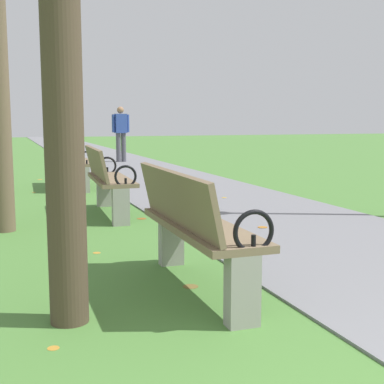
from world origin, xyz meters
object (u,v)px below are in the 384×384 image
at_px(park_bench_2, 194,226).
at_px(pedestrian_walking, 121,131).
at_px(park_bench_4, 76,162).
at_px(park_bench_3, 107,179).

xyz_separation_m(park_bench_2, pedestrian_walking, (2.06, 11.95, 0.44)).
height_order(park_bench_4, pedestrian_walking, pedestrian_walking).
bearing_deg(park_bench_4, pedestrian_walking, 69.73).
bearing_deg(park_bench_2, pedestrian_walking, 80.23).
distance_m(park_bench_2, park_bench_4, 6.38).
bearing_deg(park_bench_2, park_bench_3, 90.00).
distance_m(park_bench_2, pedestrian_walking, 12.13).
bearing_deg(park_bench_3, park_bench_4, 90.00).
relative_size(park_bench_2, park_bench_3, 0.99).
relative_size(park_bench_2, park_bench_4, 0.99).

